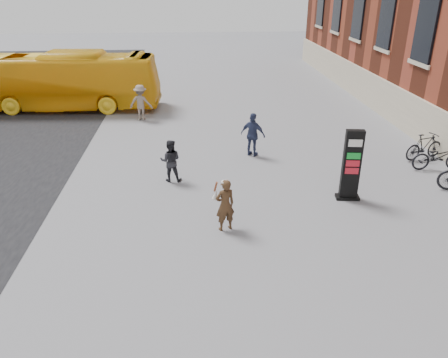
{
  "coord_description": "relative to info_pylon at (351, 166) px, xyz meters",
  "views": [
    {
      "loc": [
        -0.51,
        -10.69,
        6.57
      ],
      "look_at": [
        0.38,
        1.06,
        1.13
      ],
      "focal_mm": 35.0,
      "sensor_mm": 36.0,
      "label": 1
    }
  ],
  "objects": [
    {
      "name": "ground",
      "position": [
        -4.48,
        -1.67,
        -1.17
      ],
      "size": [
        100.0,
        100.0,
        0.0
      ],
      "primitive_type": "plane",
      "color": "#9E9EA3"
    },
    {
      "name": "pedestrian_c",
      "position": [
        -2.58,
        4.02,
        -0.29
      ],
      "size": [
        1.1,
        0.91,
        1.76
      ],
      "primitive_type": "imported",
      "rotation": [
        0.0,
        0.0,
        2.59
      ],
      "color": "navy",
      "rests_on": "ground"
    },
    {
      "name": "pedestrian_b",
      "position": [
        -7.53,
        9.34,
        -0.29
      ],
      "size": [
        1.23,
        0.83,
        1.77
      ],
      "primitive_type": "imported",
      "rotation": [
        0.0,
        0.0,
        2.98
      ],
      "color": "gray",
      "rests_on": "ground"
    },
    {
      "name": "bus",
      "position": [
        -12.22,
        11.71,
        0.36
      ],
      "size": [
        11.07,
        3.13,
        3.05
      ],
      "primitive_type": "imported",
      "rotation": [
        0.0,
        0.0,
        1.52
      ],
      "color": "yellow",
      "rests_on": "road"
    },
    {
      "name": "info_pylon",
      "position": [
        0.0,
        0.0,
        0.0
      ],
      "size": [
        0.79,
        0.47,
        2.34
      ],
      "rotation": [
        0.0,
        0.0,
        -0.13
      ],
      "color": "black",
      "rests_on": "ground"
    },
    {
      "name": "woman",
      "position": [
        -4.14,
        -1.61,
        -0.37
      ],
      "size": [
        0.71,
        0.68,
        1.56
      ],
      "rotation": [
        0.0,
        0.0,
        3.47
      ],
      "color": "#402A19",
      "rests_on": "ground"
    },
    {
      "name": "bike_7",
      "position": [
        4.12,
        3.13,
        -0.64
      ],
      "size": [
        1.84,
        0.99,
        1.06
      ],
      "primitive_type": "imported",
      "rotation": [
        0.0,
        0.0,
        1.87
      ],
      "color": "black",
      "rests_on": "ground"
    },
    {
      "name": "pedestrian_a",
      "position": [
        -5.78,
        1.84,
        -0.41
      ],
      "size": [
        0.78,
        0.63,
        1.52
      ],
      "primitive_type": "imported",
      "rotation": [
        0.0,
        0.0,
        3.07
      ],
      "color": "#242429",
      "rests_on": "ground"
    },
    {
      "name": "bike_6",
      "position": [
        4.12,
        2.08,
        -0.65
      ],
      "size": [
        1.98,
        0.72,
        1.03
      ],
      "primitive_type": "imported",
      "rotation": [
        0.0,
        0.0,
        1.55
      ],
      "color": "black",
      "rests_on": "ground"
    }
  ]
}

